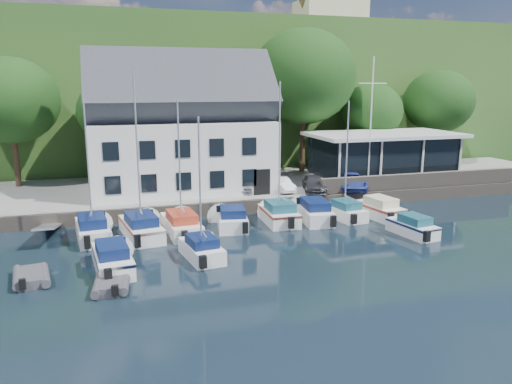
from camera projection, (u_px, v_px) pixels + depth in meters
ground at (356, 258)px, 27.38m from camera, size 180.00×180.00×0.00m
quay at (261, 187)px, 43.65m from camera, size 60.00×13.00×1.00m
quay_face at (287, 204)px, 37.57m from camera, size 60.00×0.30×1.00m
hillside at (182, 92)px, 83.69m from camera, size 160.00×75.00×16.00m
field_patch at (218, 46)px, 91.69m from camera, size 50.00×30.00×0.30m
farmhouse at (330, 14)px, 77.95m from camera, size 10.40×7.00×8.20m
harbor_building at (181, 135)px, 39.71m from camera, size 14.40×8.20×8.70m
club_pavilion at (383, 156)px, 44.80m from camera, size 13.20×7.20×4.10m
seawall at (422, 180)px, 41.08m from camera, size 18.00×0.50×1.20m
gangway at (50, 237)px, 31.16m from camera, size 1.20×6.00×1.40m
car_silver at (245, 184)px, 39.47m from camera, size 2.40×3.62×1.14m
car_white at (281, 184)px, 39.62m from camera, size 1.44×3.42×1.10m
car_dgrey at (314, 184)px, 39.63m from camera, size 2.78×4.42×1.19m
car_blue at (352, 180)px, 40.41m from camera, size 2.86×4.39×1.40m
flagpole at (371, 123)px, 40.39m from camera, size 2.52×0.20×10.51m
tree_0 at (13, 123)px, 40.52m from camera, size 7.71×7.71×10.54m
tree_1 at (116, 130)px, 43.39m from camera, size 6.49×6.49×8.87m
tree_2 at (222, 114)px, 45.25m from camera, size 8.30×8.30×11.35m
tree_3 at (303, 101)px, 47.37m from camera, size 9.88×9.88×13.50m
tree_4 at (371, 126)px, 49.99m from camera, size 6.21×6.21×8.49m
tree_5 at (438, 118)px, 51.87m from camera, size 7.18×7.18×9.81m
boat_r1_0 at (88, 163)px, 29.73m from camera, size 2.64×6.57×9.53m
boat_r1_1 at (138, 163)px, 30.21m from camera, size 3.11×7.21×9.37m
boat_r1_2 at (179, 165)px, 31.04m from camera, size 2.54×6.82×8.87m
boat_r1_3 at (232, 217)px, 33.04m from camera, size 2.92×5.66×1.45m
boat_r1_4 at (279, 155)px, 33.38m from camera, size 2.38×5.84×9.45m
boat_r1_5 at (313, 209)px, 34.88m from camera, size 2.77×6.98×1.54m
boat_r1_6 at (347, 160)px, 34.52m from camera, size 2.54×5.31×8.36m
boat_r1_7 at (379, 207)px, 35.56m from camera, size 2.79×6.01×1.54m
boat_r2_0 at (112, 256)px, 25.57m from camera, size 2.49×6.40×1.49m
boat_r2_1 at (200, 185)px, 26.49m from camera, size 2.50×5.29×8.20m
boat_r2_4 at (413, 225)px, 31.43m from camera, size 2.33×5.14×1.35m
dinghy_0 at (31, 275)px, 24.07m from camera, size 2.10×3.06×0.66m
dinghy_1 at (112, 282)px, 23.29m from camera, size 1.95×2.97×0.66m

